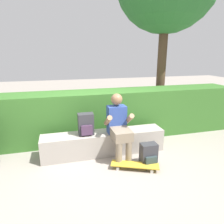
% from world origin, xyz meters
% --- Properties ---
extents(ground_plane, '(24.00, 24.00, 0.00)m').
position_xyz_m(ground_plane, '(0.00, 0.00, 0.00)').
color(ground_plane, gray).
extents(bench_main, '(2.34, 0.42, 0.43)m').
position_xyz_m(bench_main, '(0.00, 0.44, 0.22)').
color(bench_main, '#9F978D').
rests_on(bench_main, ground).
extents(person_skater, '(0.49, 0.62, 1.18)m').
position_xyz_m(person_skater, '(0.23, 0.23, 0.63)').
color(person_skater, '#2D4793').
rests_on(person_skater, ground).
extents(skateboard_near_person, '(0.81, 0.50, 0.09)m').
position_xyz_m(skateboard_near_person, '(0.38, -0.26, 0.07)').
color(skateboard_near_person, gold).
rests_on(skateboard_near_person, ground).
extents(backpack_on_bench, '(0.28, 0.23, 0.40)m').
position_xyz_m(backpack_on_bench, '(-0.34, 0.43, 0.63)').
color(backpack_on_bench, '#333338').
rests_on(backpack_on_bench, bench_main).
extents(backpack_on_ground, '(0.28, 0.23, 0.40)m').
position_xyz_m(backpack_on_ground, '(0.65, -0.20, 0.19)').
color(backpack_on_ground, '#333338').
rests_on(backpack_on_ground, ground).
extents(hedge_row, '(6.46, 0.74, 1.08)m').
position_xyz_m(hedge_row, '(0.13, 1.24, 0.54)').
color(hedge_row, '#356826').
rests_on(hedge_row, ground).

